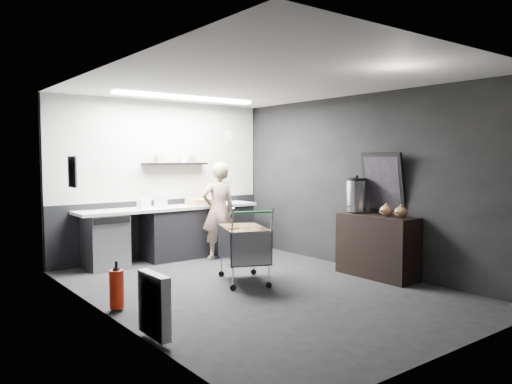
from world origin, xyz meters
TOP-DOWN VIEW (x-y plane):
  - floor at (0.00, 0.00)m, footprint 5.50×5.50m
  - ceiling at (0.00, 0.00)m, footprint 5.50×5.50m
  - wall_back at (0.00, 2.75)m, footprint 5.50×0.00m
  - wall_front at (0.00, -2.75)m, footprint 5.50×0.00m
  - wall_left at (-2.00, 0.00)m, footprint 0.00×5.50m
  - wall_right at (2.00, 0.00)m, footprint 0.00×5.50m
  - kitchen_wall_panel at (0.00, 2.73)m, footprint 3.95×0.02m
  - dado_panel at (0.00, 2.73)m, footprint 3.95×0.02m
  - floating_shelf at (0.20, 2.62)m, footprint 1.20×0.22m
  - wall_clock at (1.40, 2.72)m, footprint 0.20×0.03m
  - poster at (-1.98, 1.30)m, footprint 0.02×0.30m
  - poster_red_band at (-1.98, 1.30)m, footprint 0.02×0.22m
  - radiator at (-1.94, -0.90)m, footprint 0.10×0.50m
  - ceiling_strip at (0.00, 1.85)m, footprint 2.40×0.20m
  - prep_counter at (0.14, 2.42)m, footprint 3.20×0.61m
  - person at (0.66, 1.97)m, footprint 0.66×0.50m
  - shopping_cart at (0.04, 0.39)m, footprint 0.90×1.15m
  - sideboard at (1.77, -0.51)m, footprint 0.51×1.20m
  - fire_extinguisher at (-1.85, 0.23)m, footprint 0.16×0.16m
  - cardboard_box at (0.63, 2.37)m, footprint 0.58×0.46m
  - pink_tub at (-0.19, 2.42)m, footprint 0.22×0.22m
  - white_container at (-0.52, 2.37)m, footprint 0.20×0.16m

SIDE VIEW (x-z plane):
  - floor at x=0.00m, z-range 0.00..0.00m
  - fire_extinguisher at x=-1.85m, z-range -0.01..0.53m
  - radiator at x=-1.94m, z-range 0.05..0.65m
  - prep_counter at x=0.14m, z-range 0.01..0.91m
  - shopping_cart at x=0.04m, z-range -0.02..1.02m
  - dado_panel at x=0.00m, z-range 0.00..1.00m
  - sideboard at x=1.77m, z-range -0.33..1.47m
  - person at x=0.66m, z-range 0.00..1.65m
  - cardboard_box at x=0.63m, z-range 0.90..1.01m
  - white_container at x=-0.52m, z-range 0.90..1.06m
  - pink_tub at x=-0.19m, z-range 0.90..1.12m
  - wall_back at x=0.00m, z-range -1.40..4.10m
  - wall_front at x=0.00m, z-range -1.40..4.10m
  - wall_left at x=-2.00m, z-range -1.40..4.10m
  - wall_right at x=2.00m, z-range -1.40..4.10m
  - poster at x=-1.98m, z-range 1.35..1.75m
  - floating_shelf at x=0.20m, z-range 1.60..1.64m
  - poster_red_band at x=-1.98m, z-range 1.57..1.67m
  - kitchen_wall_panel at x=0.00m, z-range 1.00..2.70m
  - wall_clock at x=1.40m, z-range 2.05..2.25m
  - ceiling_strip at x=0.00m, z-range 2.65..2.69m
  - ceiling at x=0.00m, z-range 2.70..2.70m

